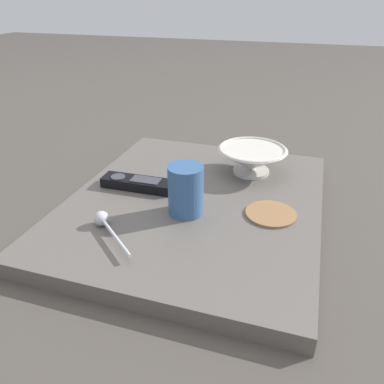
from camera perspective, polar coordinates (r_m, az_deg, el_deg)
ground_plane at (r=0.84m, az=0.45°, el=-2.94°), size 6.00×6.00×0.00m
table at (r=0.83m, az=0.46°, el=-1.93°), size 0.52×0.62×0.03m
cereal_bowl at (r=0.93m, az=8.96°, el=4.94°), size 0.17×0.17×0.06m
coffee_mug at (r=0.74m, az=-0.80°, el=0.24°), size 0.07×0.07×0.10m
teaspoon at (r=0.73m, az=-13.09°, el=-4.26°), size 0.12×0.10×0.03m
tv_remote_near at (r=0.87m, az=-8.17°, el=1.31°), size 0.16×0.05×0.03m
drink_coaster at (r=0.78m, az=11.72°, el=-3.21°), size 0.10×0.10×0.01m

